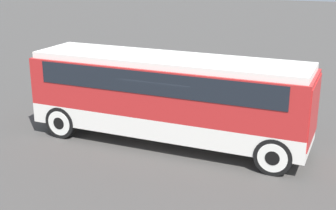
{
  "coord_description": "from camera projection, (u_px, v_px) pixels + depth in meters",
  "views": [
    {
      "loc": [
        6.14,
        -14.16,
        6.28
      ],
      "look_at": [
        0.0,
        0.0,
        1.39
      ],
      "focal_mm": 50.0,
      "sensor_mm": 36.0,
      "label": 1
    }
  ],
  "objects": [
    {
      "name": "parked_car_near",
      "position": [
        190.0,
        86.0,
        21.39
      ],
      "size": [
        4.71,
        1.91,
        1.31
      ],
      "color": "maroon",
      "rests_on": "ground_plane"
    },
    {
      "name": "parked_car_mid",
      "position": [
        148.0,
        66.0,
        25.16
      ],
      "size": [
        4.18,
        1.97,
        1.4
      ],
      "color": "#7A6B5B",
      "rests_on": "ground_plane"
    },
    {
      "name": "ground_plane",
      "position": [
        168.0,
        142.0,
        16.61
      ],
      "size": [
        120.0,
        120.0,
        0.0
      ],
      "primitive_type": "plane",
      "color": "#423F3D"
    },
    {
      "name": "tour_bus",
      "position": [
        171.0,
        92.0,
        16.01
      ],
      "size": [
        9.73,
        2.52,
        3.09
      ],
      "color": "silver",
      "rests_on": "ground_plane"
    }
  ]
}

